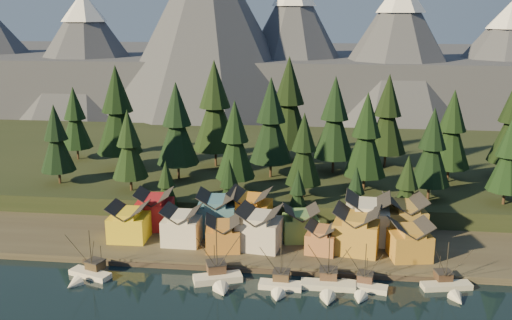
# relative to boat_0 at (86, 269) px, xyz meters

# --- Properties ---
(ground) EXTENTS (500.00, 500.00, 0.00)m
(ground) POSITION_rel_boat_0_xyz_m (36.34, -8.25, -2.14)
(ground) COLOR black
(ground) RESTS_ON ground
(shore_strip) EXTENTS (400.00, 50.00, 1.50)m
(shore_strip) POSITION_rel_boat_0_xyz_m (36.34, 31.75, -1.39)
(shore_strip) COLOR #342F26
(shore_strip) RESTS_ON ground
(hillside) EXTENTS (420.00, 100.00, 6.00)m
(hillside) POSITION_rel_boat_0_xyz_m (36.34, 81.75, 0.86)
(hillside) COLOR black
(hillside) RESTS_ON ground
(dock) EXTENTS (80.00, 4.00, 1.00)m
(dock) POSITION_rel_boat_0_xyz_m (36.34, 8.25, -1.64)
(dock) COLOR #40352E
(dock) RESTS_ON ground
(mountain_ridge) EXTENTS (560.00, 190.00, 90.00)m
(mountain_ridge) POSITION_rel_boat_0_xyz_m (32.15, 205.34, 23.91)
(mountain_ridge) COLOR #4D5163
(mountain_ridge) RESTS_ON ground
(boat_0) EXTENTS (9.71, 10.21, 11.10)m
(boat_0) POSITION_rel_boat_0_xyz_m (0.00, 0.00, 0.00)
(boat_0) COLOR silver
(boat_0) RESTS_ON ground
(boat_2) EXTENTS (10.53, 11.20, 12.86)m
(boat_2) POSITION_rel_boat_0_xyz_m (27.11, 0.90, 0.43)
(boat_2) COLOR silver
(boat_2) RESTS_ON ground
(boat_3) EXTENTS (8.78, 9.49, 11.09)m
(boat_3) POSITION_rel_boat_0_xyz_m (39.48, -0.38, 0.07)
(boat_3) COLOR white
(boat_3) RESTS_ON ground
(boat_4) EXTENTS (11.06, 12.02, 11.89)m
(boat_4) POSITION_rel_boat_0_xyz_m (48.83, 0.39, 0.03)
(boat_4) COLOR beige
(boat_4) RESTS_ON ground
(boat_5) EXTENTS (9.76, 10.29, 10.45)m
(boat_5) POSITION_rel_boat_0_xyz_m (55.59, 0.83, -0.20)
(boat_5) COLOR silver
(boat_5) RESTS_ON ground
(boat_6) EXTENTS (10.37, 10.95, 10.60)m
(boat_6) POSITION_rel_boat_0_xyz_m (72.21, 3.13, -0.22)
(boat_6) COLOR beige
(boat_6) RESTS_ON ground
(house_front_0) EXTENTS (8.64, 8.18, 8.51)m
(house_front_0) POSITION_rel_boat_0_xyz_m (3.19, 17.49, 3.83)
(house_front_0) COLOR gold
(house_front_0) RESTS_ON shore_strip
(house_front_1) EXTENTS (8.31, 7.99, 8.47)m
(house_front_1) POSITION_rel_boat_0_xyz_m (15.82, 16.87, 3.81)
(house_front_1) COLOR silver
(house_front_1) RESTS_ON shore_strip
(house_front_2) EXTENTS (8.56, 8.61, 7.29)m
(house_front_2) POSITION_rel_boat_0_xyz_m (25.65, 14.67, 3.19)
(house_front_2) COLOR #B2742E
(house_front_2) RESTS_ON shore_strip
(house_front_3) EXTENTS (10.39, 10.03, 9.37)m
(house_front_3) POSITION_rel_boat_0_xyz_m (33.59, 16.44, 4.28)
(house_front_3) COLOR beige
(house_front_3) RESTS_ON shore_strip
(house_front_4) EXTENTS (7.44, 7.85, 6.51)m
(house_front_4) POSITION_rel_boat_0_xyz_m (47.35, 15.70, 2.78)
(house_front_4) COLOR #A8673B
(house_front_4) RESTS_ON shore_strip
(house_front_5) EXTENTS (10.94, 10.25, 9.99)m
(house_front_5) POSITION_rel_boat_0_xyz_m (54.87, 16.74, 4.60)
(house_front_5) COLOR #AF812D
(house_front_5) RESTS_ON shore_strip
(house_front_6) EXTENTS (9.47, 9.11, 8.23)m
(house_front_6) POSITION_rel_boat_0_xyz_m (66.09, 14.70, 3.68)
(house_front_6) COLOR #B07E2D
(house_front_6) RESTS_ON shore_strip
(house_back_0) EXTENTS (9.29, 8.98, 9.35)m
(house_back_0) POSITION_rel_boat_0_xyz_m (6.97, 25.49, 4.27)
(house_back_0) COLOR maroon
(house_back_0) RESTS_ON shore_strip
(house_back_1) EXTENTS (9.49, 9.60, 9.97)m
(house_back_1) POSITION_rel_boat_0_xyz_m (22.55, 24.30, 4.59)
(house_back_1) COLOR #396B88
(house_back_1) RESTS_ON shore_strip
(house_back_2) EXTENTS (10.55, 9.86, 10.18)m
(house_back_2) POSITION_rel_boat_0_xyz_m (30.21, 26.18, 4.70)
(house_back_2) COLOR orange
(house_back_2) RESTS_ON shore_strip
(house_back_3) EXTENTS (8.93, 8.22, 8.02)m
(house_back_3) POSITION_rel_boat_0_xyz_m (42.50, 21.96, 3.57)
(house_back_3) COLOR #517D43
(house_back_3) RESTS_ON shore_strip
(house_back_4) EXTENTS (10.66, 10.30, 10.82)m
(house_back_4) POSITION_rel_boat_0_xyz_m (57.62, 23.44, 5.04)
(house_back_4) COLOR beige
(house_back_4) RESTS_ON shore_strip
(house_back_5) EXTENTS (10.04, 10.13, 9.96)m
(house_back_5) POSITION_rel_boat_0_xyz_m (66.33, 25.87, 4.59)
(house_back_5) COLOR #A27F39
(house_back_5) RESTS_ON shore_strip
(tree_hill_0) EXTENTS (9.60, 9.60, 22.36)m
(tree_hill_0) POSITION_rel_boat_0_xyz_m (-25.66, 43.75, 16.08)
(tree_hill_0) COLOR #332319
(tree_hill_0) RESTS_ON hillside
(tree_hill_1) EXTENTS (13.56, 13.56, 31.60)m
(tree_hill_1) POSITION_rel_boat_0_xyz_m (-13.66, 59.75, 21.14)
(tree_hill_1) COLOR #332319
(tree_hill_1) RESTS_ON hillside
(tree_hill_2) EXTENTS (9.48, 9.48, 22.09)m
(tree_hill_2) POSITION_rel_boat_0_xyz_m (-3.66, 39.75, 15.93)
(tree_hill_2) COLOR #332319
(tree_hill_2) RESTS_ON hillside
(tree_hill_3) EXTENTS (12.00, 12.00, 27.96)m
(tree_hill_3) POSITION_rel_boat_0_xyz_m (6.34, 51.75, 19.15)
(tree_hill_3) COLOR #332319
(tree_hill_3) RESTS_ON hillside
(tree_hill_4) EXTENTS (14.06, 14.06, 32.75)m
(tree_hill_4) POSITION_rel_boat_0_xyz_m (14.34, 66.75, 21.77)
(tree_hill_4) COLOR #332319
(tree_hill_4) RESTS_ON hillside
(tree_hill_5) EXTENTS (10.60, 10.60, 24.69)m
(tree_hill_5) POSITION_rel_boat_0_xyz_m (24.34, 41.75, 17.35)
(tree_hill_5) COLOR #332319
(tree_hill_5) RESTS_ON hillside
(tree_hill_6) EXTENTS (12.48, 12.48, 29.08)m
(tree_hill_6) POSITION_rel_boat_0_xyz_m (32.34, 56.75, 19.76)
(tree_hill_6) COLOR #332319
(tree_hill_6) RESTS_ON hillside
(tree_hill_7) EXTENTS (9.53, 9.53, 22.21)m
(tree_hill_7) POSITION_rel_boat_0_xyz_m (42.34, 39.75, 16.00)
(tree_hill_7) COLOR #332319
(tree_hill_7) RESTS_ON hillside
(tree_hill_8) EXTENTS (12.37, 12.37, 28.81)m
(tree_hill_8) POSITION_rel_boat_0_xyz_m (50.34, 63.75, 19.61)
(tree_hill_8) COLOR #332319
(tree_hill_8) RESTS_ON hillside
(tree_hill_9) EXTENTS (11.45, 11.45, 26.68)m
(tree_hill_9) POSITION_rel_boat_0_xyz_m (58.34, 46.75, 18.45)
(tree_hill_9) COLOR #332319
(tree_hill_9) RESTS_ON hillside
(tree_hill_10) EXTENTS (12.32, 12.32, 28.71)m
(tree_hill_10) POSITION_rel_boat_0_xyz_m (66.34, 71.75, 19.55)
(tree_hill_10) COLOR #332319
(tree_hill_10) RESTS_ON hillside
(tree_hill_11) EXTENTS (10.21, 10.21, 23.78)m
(tree_hill_11) POSITION_rel_boat_0_xyz_m (74.34, 41.75, 16.86)
(tree_hill_11) COLOR #332319
(tree_hill_11) RESTS_ON hillside
(tree_hill_12) EXTENTS (11.26, 11.26, 26.22)m
(tree_hill_12) POSITION_rel_boat_0_xyz_m (82.34, 57.75, 18.19)
(tree_hill_12) COLOR #332319
(tree_hill_12) RESTS_ON hillside
(tree_hill_13) EXTENTS (9.47, 9.47, 22.07)m
(tree_hill_13) POSITION_rel_boat_0_xyz_m (92.34, 39.75, 15.92)
(tree_hill_13) COLOR #332319
(tree_hill_13) RESTS_ON hillside
(tree_hill_15) EXTENTS (14.39, 14.39, 33.51)m
(tree_hill_15) POSITION_rel_boat_0_xyz_m (36.34, 73.75, 22.19)
(tree_hill_15) COLOR #332319
(tree_hill_15) RESTS_ON hillside
(tree_hill_16) EXTENTS (10.15, 10.15, 23.64)m
(tree_hill_16) POSITION_rel_boat_0_xyz_m (-31.66, 69.75, 16.78)
(tree_hill_16) COLOR #332319
(tree_hill_16) RESTS_ON hillside
(tree_shore_0) EXTENTS (6.56, 6.56, 15.29)m
(tree_shore_0) POSITION_rel_boat_0_xyz_m (8.34, 31.75, 7.70)
(tree_shore_0) COLOR #332319
(tree_shore_0) RESTS_ON shore_strip
(tree_shore_1) EXTENTS (6.97, 6.97, 16.25)m
(tree_shore_1) POSITION_rel_boat_0_xyz_m (24.34, 31.75, 8.23)
(tree_shore_1) COLOR #332319
(tree_shore_1) RESTS_ON shore_strip
(tree_shore_2) EXTENTS (6.08, 6.08, 14.16)m
(tree_shore_2) POSITION_rel_boat_0_xyz_m (41.34, 31.75, 7.09)
(tree_shore_2) COLOR #332319
(tree_shore_2) RESTS_ON shore_strip
(tree_shore_3) EXTENTS (6.58, 6.58, 15.33)m
(tree_shore_3) POSITION_rel_boat_0_xyz_m (55.34, 31.75, 7.73)
(tree_shore_3) COLOR #332319
(tree_shore_3) RESTS_ON shore_strip
(tree_shore_4) EXTENTS (7.93, 7.93, 18.47)m
(tree_shore_4) POSITION_rel_boat_0_xyz_m (67.34, 31.75, 9.45)
(tree_shore_4) COLOR #332319
(tree_shore_4) RESTS_ON shore_strip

